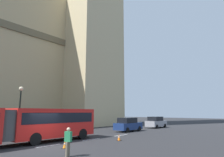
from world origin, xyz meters
TOP-DOWN VIEW (x-y plane):
  - ground_plane at (0.00, 0.00)m, footprint 160.00×160.00m
  - lane_centre_marking at (-2.30, 0.00)m, footprint 25.20×0.16m
  - articulated_bus at (-2.67, 1.99)m, footprint 16.53×2.54m
  - sedan_lead at (13.43, 2.11)m, footprint 4.40×1.86m
  - sedan_trailing at (21.50, 2.22)m, footprint 4.40×1.86m
  - traffic_cone_west at (0.20, -1.90)m, footprint 0.36×0.36m
  - traffic_cone_middle at (5.81, -2.44)m, footprint 0.36×0.36m
  - street_lamp at (0.39, 6.50)m, footprint 0.44×0.44m
  - pedestrian_near_cones at (-1.29, -4.28)m, footprint 0.38×0.46m

SIDE VIEW (x-z plane):
  - ground_plane at x=0.00m, z-range 0.00..0.00m
  - lane_centre_marking at x=-2.30m, z-range 0.00..0.01m
  - traffic_cone_west at x=0.20m, z-range -0.01..0.57m
  - traffic_cone_middle at x=5.81m, z-range -0.01..0.57m
  - pedestrian_near_cones at x=-1.29m, z-range 0.07..1.76m
  - sedan_lead at x=13.43m, z-range -0.01..1.84m
  - sedan_trailing at x=21.50m, z-range -0.01..1.84m
  - articulated_bus at x=-2.67m, z-range 0.30..3.20m
  - street_lamp at x=0.39m, z-range 0.42..5.69m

